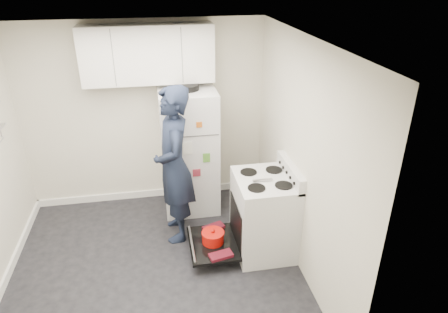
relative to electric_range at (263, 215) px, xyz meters
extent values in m
cube|color=black|center=(-1.26, -0.15, -0.47)|extent=(3.20, 3.20, 0.01)
cube|color=white|center=(-1.26, -0.15, 2.03)|extent=(3.20, 3.20, 0.01)
cube|color=beige|center=(-1.26, 1.45, 0.78)|extent=(3.20, 0.01, 2.50)
cube|color=beige|center=(-1.26, -1.75, 0.78)|extent=(3.20, 0.01, 2.50)
cube|color=beige|center=(0.34, -0.15, 0.78)|extent=(0.01, 3.20, 2.50)
cube|color=white|center=(-2.85, -0.15, -0.42)|extent=(0.03, 3.20, 0.10)
cube|color=white|center=(-1.26, 1.44, -0.42)|extent=(3.20, 0.03, 0.10)
cube|color=silver|center=(0.01, 0.00, -0.01)|extent=(0.65, 0.76, 0.92)
cube|color=black|center=(-0.06, 0.00, -0.07)|extent=(0.53, 0.60, 0.52)
cube|color=orange|center=(0.21, 0.00, -0.07)|extent=(0.02, 0.56, 0.46)
cylinder|color=black|center=(-0.01, 0.00, -0.25)|extent=(0.34, 0.34, 0.02)
cube|color=silver|center=(0.30, 0.00, 0.54)|extent=(0.08, 0.76, 0.18)
cube|color=silver|center=(0.01, 0.00, 0.47)|extent=(0.65, 0.76, 0.03)
cube|color=#B2B2B7|center=(-0.04, -0.05, 0.50)|extent=(0.22, 0.03, 0.01)
cube|color=black|center=(-0.59, 0.00, -0.32)|extent=(0.55, 0.70, 0.03)
cylinder|color=#B2B2B7|center=(-0.83, 0.00, -0.29)|extent=(0.02, 0.66, 0.02)
cylinder|color=red|center=(-0.58, 0.01, -0.25)|extent=(0.25, 0.25, 0.12)
cylinder|color=red|center=(-0.58, 0.01, -0.18)|extent=(0.26, 0.26, 0.02)
sphere|color=red|center=(-0.58, 0.01, -0.15)|extent=(0.04, 0.04, 0.04)
cube|color=maroon|center=(-0.54, -0.26, -0.29)|extent=(0.28, 0.18, 0.04)
cube|color=maroon|center=(-0.54, 0.26, -0.29)|extent=(0.29, 0.21, 0.04)
cube|color=silver|center=(-0.72, 1.10, 0.37)|extent=(0.72, 0.70, 1.68)
cube|color=#4C4C4C|center=(-0.72, 0.75, 0.73)|extent=(0.68, 0.01, 0.01)
cube|color=#B2B2B7|center=(-1.00, 0.73, 0.85)|extent=(0.03, 0.03, 0.20)
cube|color=#B2B2B7|center=(-1.00, 0.73, 0.43)|extent=(0.03, 0.03, 0.55)
cylinder|color=black|center=(-0.72, 1.10, 1.25)|extent=(0.30, 0.30, 0.07)
cube|color=#569933|center=(-0.54, 0.74, 0.43)|extent=(0.09, 0.01, 0.12)
cube|color=#D16318|center=(-0.62, 0.74, 0.88)|extent=(0.07, 0.01, 0.07)
cube|color=white|center=(-0.77, 0.74, 0.58)|extent=(0.12, 0.01, 0.16)
cube|color=#9D2D3D|center=(-0.67, 0.74, 0.23)|extent=(0.10, 0.01, 0.10)
cube|color=silver|center=(-1.16, 1.28, 1.63)|extent=(1.60, 0.33, 0.70)
imported|color=black|center=(-0.96, 0.48, 0.49)|extent=(0.48, 0.72, 1.92)
camera|label=1|loc=(-1.13, -3.70, 2.64)|focal=32.00mm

